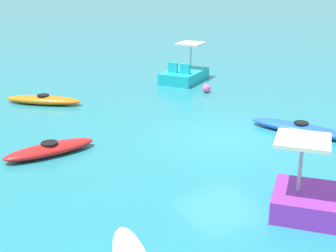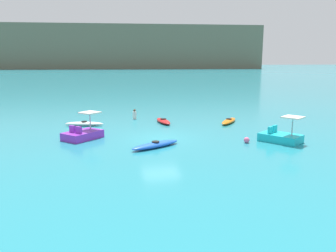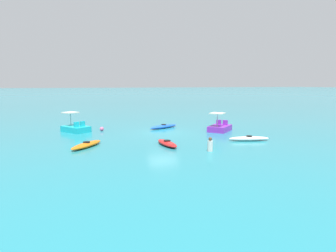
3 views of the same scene
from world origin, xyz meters
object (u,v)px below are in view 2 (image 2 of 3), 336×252
at_px(kayak_blue, 156,145).
at_px(pedal_boat_cyan, 281,137).
at_px(pedal_boat_purple, 83,134).
at_px(buoy_pink, 247,140).
at_px(kayak_red, 163,121).
at_px(kayak_orange, 229,121).
at_px(person_near_shore, 135,115).
at_px(kayak_white, 84,124).

distance_m(kayak_blue, pedal_boat_cyan, 7.89).
height_order(pedal_boat_purple, pedal_boat_cyan, same).
distance_m(pedal_boat_cyan, buoy_pink, 2.21).
relative_size(kayak_red, pedal_boat_cyan, 0.95).
bearing_deg(buoy_pink, pedal_boat_cyan, -7.30).
bearing_deg(kayak_orange, pedal_boat_cyan, -86.12).
xyz_separation_m(buoy_pink, person_near_shore, (-5.39, 10.13, 0.21)).
bearing_deg(buoy_pink, person_near_shore, 118.02).
distance_m(kayak_red, buoy_pink, 8.43).
relative_size(pedal_boat_cyan, buoy_pink, 7.85).
distance_m(kayak_white, buoy_pink, 12.61).
distance_m(kayak_orange, person_near_shore, 8.04).
xyz_separation_m(kayak_orange, kayak_red, (-5.15, 1.30, 0.00)).
relative_size(buoy_pink, person_near_shore, 0.41).
bearing_deg(buoy_pink, pedal_boat_purple, 159.72).
xyz_separation_m(kayak_orange, pedal_boat_purple, (-11.51, -2.79, 0.17)).
relative_size(kayak_orange, kayak_white, 0.91).
bearing_deg(pedal_boat_cyan, kayak_white, 144.60).
distance_m(kayak_red, kayak_blue, 7.73).
bearing_deg(kayak_orange, kayak_blue, -140.59).
distance_m(pedal_boat_cyan, person_near_shore, 12.87).
relative_size(kayak_orange, buoy_pink, 7.62).
bearing_deg(person_near_shore, pedal_boat_purple, -123.98).
bearing_deg(pedal_boat_purple, kayak_orange, 13.62).
distance_m(kayak_red, pedal_boat_purple, 7.56).
distance_m(kayak_orange, buoy_pink, 6.63).
xyz_separation_m(pedal_boat_cyan, buoy_pink, (-2.18, 0.28, -0.16)).
bearing_deg(person_near_shore, kayak_blue, -91.71).
bearing_deg(kayak_white, person_near_shore, 25.20).
relative_size(kayak_orange, pedal_boat_cyan, 0.97).
relative_size(pedal_boat_purple, person_near_shore, 3.17).
bearing_deg(kayak_red, kayak_blue, -107.00).
bearing_deg(kayak_blue, buoy_pink, -3.12).
relative_size(kayak_red, person_near_shore, 3.05).
xyz_separation_m(kayak_blue, person_near_shore, (0.29, 9.82, 0.22)).
distance_m(kayak_white, pedal_boat_cyan, 14.51).
bearing_deg(kayak_blue, kayak_orange, 39.41).
bearing_deg(pedal_boat_cyan, kayak_orange, 93.88).
relative_size(kayak_orange, pedal_boat_purple, 0.98).
height_order(kayak_orange, pedal_boat_purple, pedal_boat_purple).
xyz_separation_m(kayak_red, buoy_pink, (3.42, -7.71, 0.02)).
xyz_separation_m(kayak_red, pedal_boat_cyan, (5.61, -7.99, 0.17)).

